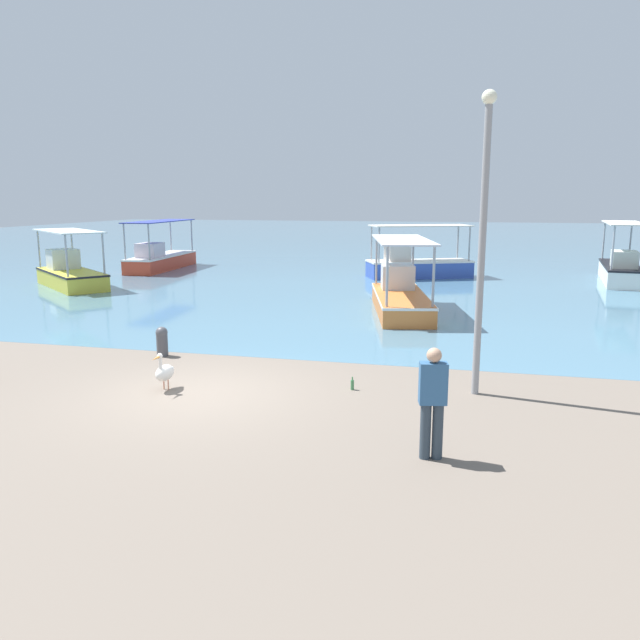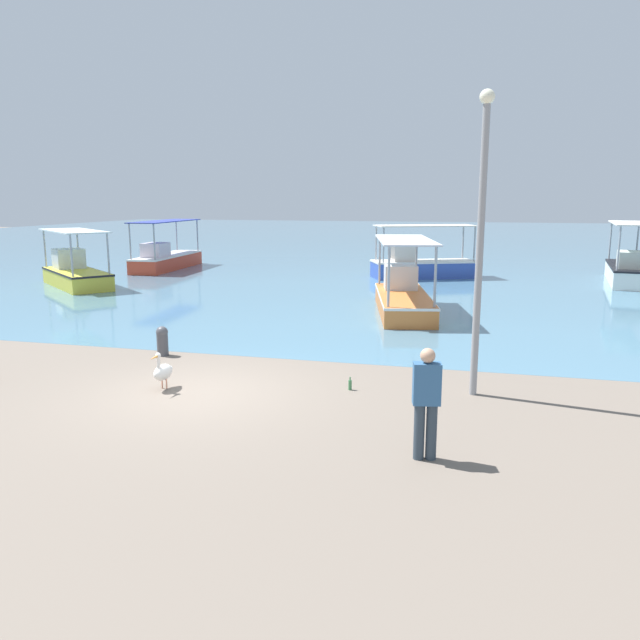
{
  "view_description": "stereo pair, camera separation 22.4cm",
  "coord_description": "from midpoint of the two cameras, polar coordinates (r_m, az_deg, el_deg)",
  "views": [
    {
      "loc": [
        5.05,
        -10.92,
        3.81
      ],
      "look_at": [
        1.48,
        3.89,
        0.82
      ],
      "focal_mm": 35.0,
      "sensor_mm": 36.0,
      "label": 1
    },
    {
      "loc": [
        5.26,
        -10.87,
        3.81
      ],
      "look_at": [
        1.48,
        3.89,
        0.82
      ],
      "focal_mm": 35.0,
      "sensor_mm": 36.0,
      "label": 2
    }
  ],
  "objects": [
    {
      "name": "lamp_post",
      "position": [
        12.21,
        15.0,
        8.01
      ],
      "size": [
        0.28,
        0.28,
        5.74
      ],
      "color": "gray",
      "rests_on": "ground"
    },
    {
      "name": "fishing_boat_near_right",
      "position": [
        34.97,
        -13.72,
        5.55
      ],
      "size": [
        2.04,
        6.38,
        2.6
      ],
      "color": "#D0402A",
      "rests_on": "harbor_water"
    },
    {
      "name": "fishing_boat_far_left",
      "position": [
        30.77,
        9.43,
        5.09
      ],
      "size": [
        5.29,
        3.56,
        2.52
      ],
      "color": "#3654B4",
      "rests_on": "harbor_water"
    },
    {
      "name": "fishing_boat_center",
      "position": [
        31.6,
        26.44,
        4.2
      ],
      "size": [
        2.19,
        5.99,
        2.72
      ],
      "color": "white",
      "rests_on": "harbor_water"
    },
    {
      "name": "fishing_boat_near_left",
      "position": [
        21.27,
        7.89,
        2.24
      ],
      "size": [
        2.77,
        5.78,
        2.47
      ],
      "color": "orange",
      "rests_on": "harbor_water"
    },
    {
      "name": "pelican",
      "position": [
        12.96,
        -13.69,
        -4.58
      ],
      "size": [
        0.3,
        0.8,
        0.8
      ],
      "color": "#E0997A",
      "rests_on": "ground"
    },
    {
      "name": "fishing_boat_outer",
      "position": [
        29.26,
        -21.24,
        4.07
      ],
      "size": [
        4.91,
        4.47,
        2.44
      ],
      "color": "gold",
      "rests_on": "harbor_water"
    },
    {
      "name": "mooring_bollard",
      "position": [
        15.73,
        -13.82,
        -1.78
      ],
      "size": [
        0.29,
        0.29,
        0.73
      ],
      "color": "#47474C",
      "rests_on": "ground"
    },
    {
      "name": "harbor_water",
      "position": [
        59.24,
        9.42,
        7.26
      ],
      "size": [
        110.0,
        90.0,
        0.0
      ],
      "primitive_type": "cube",
      "color": "teal",
      "rests_on": "ground"
    },
    {
      "name": "fisherman_standing",
      "position": [
        9.31,
        10.38,
        -7.24
      ],
      "size": [
        0.44,
        0.3,
        1.69
      ],
      "color": "#2F3D49",
      "rests_on": "ground"
    },
    {
      "name": "ground",
      "position": [
        12.64,
        -10.51,
        -6.63
      ],
      "size": [
        120.0,
        120.0,
        0.0
      ],
      "primitive_type": "plane",
      "color": "#73665A"
    },
    {
      "name": "glass_bottle",
      "position": [
        12.65,
        3.27,
        -5.93
      ],
      "size": [
        0.07,
        0.07,
        0.27
      ],
      "color": "#3F7F4C",
      "rests_on": "ground"
    }
  ]
}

